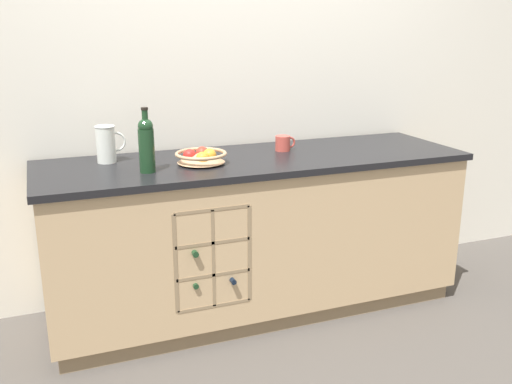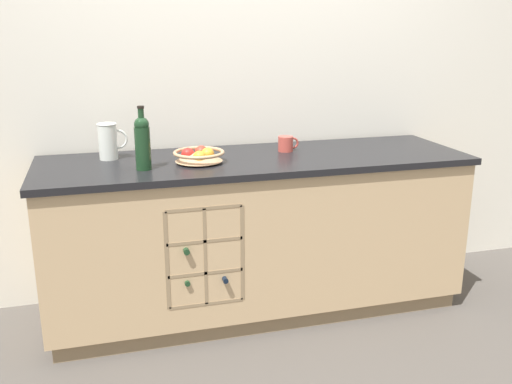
{
  "view_description": "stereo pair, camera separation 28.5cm",
  "coord_description": "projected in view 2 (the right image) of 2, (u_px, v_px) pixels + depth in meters",
  "views": [
    {
      "loc": [
        -1.07,
        -2.79,
        1.57
      ],
      "look_at": [
        0.0,
        0.0,
        0.69
      ],
      "focal_mm": 40.0,
      "sensor_mm": 36.0,
      "label": 1
    },
    {
      "loc": [
        -0.8,
        -2.88,
        1.57
      ],
      "look_at": [
        0.0,
        0.0,
        0.69
      ],
      "focal_mm": 40.0,
      "sensor_mm": 36.0,
      "label": 2
    }
  ],
  "objects": [
    {
      "name": "ground_plane",
      "position": [
        256.0,
        306.0,
        3.31
      ],
      "size": [
        14.0,
        14.0,
        0.0
      ],
      "primitive_type": "plane",
      "color": "#4C4742"
    },
    {
      "name": "white_pitcher",
      "position": [
        108.0,
        141.0,
        2.99
      ],
      "size": [
        0.15,
        0.1,
        0.19
      ],
      "color": "silver",
      "rests_on": "kitchen_island"
    },
    {
      "name": "standing_wine_bottle",
      "position": [
        142.0,
        141.0,
        2.76
      ],
      "size": [
        0.08,
        0.08,
        0.31
      ],
      "color": "#19381E",
      "rests_on": "kitchen_island"
    },
    {
      "name": "back_wall",
      "position": [
        237.0,
        77.0,
        3.32
      ],
      "size": [
        4.66,
        0.06,
        2.55
      ],
      "primitive_type": "cube",
      "color": "silver",
      "rests_on": "ground_plane"
    },
    {
      "name": "ceramic_mug",
      "position": [
        286.0,
        144.0,
        3.19
      ],
      "size": [
        0.12,
        0.08,
        0.08
      ],
      "color": "#B7473D",
      "rests_on": "kitchen_island"
    },
    {
      "name": "kitchen_island",
      "position": [
        256.0,
        234.0,
        3.18
      ],
      "size": [
        2.3,
        0.72,
        0.89
      ],
      "color": "#8B7354",
      "rests_on": "ground_plane"
    },
    {
      "name": "fruit_bowl",
      "position": [
        199.0,
        155.0,
        2.93
      ],
      "size": [
        0.26,
        0.26,
        0.08
      ],
      "color": "tan",
      "rests_on": "kitchen_island"
    }
  ]
}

